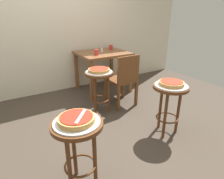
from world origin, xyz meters
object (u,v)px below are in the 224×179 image
(cup_far_edge, at_px, (111,47))
(pizza_middle, at_px, (171,83))
(serving_plate_leftside, at_px, (99,72))
(pizza_server_knife, at_px, (81,116))
(pizza_leftside, at_px, (99,70))
(dining_table, at_px, (103,58))
(serving_plate_middle, at_px, (171,85))
(cup_near_edge, at_px, (96,52))
(serving_plate_foreground, at_px, (77,122))
(stool_foreground, at_px, (78,139))
(condiment_shaker, at_px, (102,50))
(stool_middle, at_px, (170,98))
(stool_leftside, at_px, (99,82))
(pizza_foreground, at_px, (76,119))
(wooden_chair, at_px, (124,79))

(cup_far_edge, bearing_deg, pizza_middle, -98.28)
(serving_plate_leftside, relative_size, pizza_server_knife, 1.76)
(pizza_leftside, distance_m, dining_table, 0.91)
(serving_plate_middle, bearing_deg, cup_near_edge, 98.00)
(pizza_server_knife, bearing_deg, serving_plate_foreground, 97.59)
(dining_table, relative_size, pizza_server_knife, 4.13)
(stool_foreground, height_order, serving_plate_foreground, serving_plate_foreground)
(serving_plate_leftside, bearing_deg, condiment_shaker, 59.03)
(stool_middle, relative_size, stool_leftside, 1.00)
(serving_plate_leftside, xyz_separation_m, cup_far_edge, (0.74, 0.91, 0.15))
(pizza_leftside, bearing_deg, stool_middle, -62.84)
(pizza_leftside, bearing_deg, stool_foreground, -124.88)
(dining_table, bearing_deg, stool_middle, -90.06)
(cup_near_edge, height_order, condiment_shaker, cup_near_edge)
(serving_plate_foreground, bearing_deg, pizza_foreground, 0.00)
(stool_middle, distance_m, pizza_server_knife, 1.26)
(stool_middle, distance_m, serving_plate_leftside, 1.05)
(pizza_leftside, distance_m, condiment_shaker, 0.93)
(stool_leftside, bearing_deg, stool_middle, -62.84)
(serving_plate_middle, xyz_separation_m, pizza_leftside, (-0.47, 0.92, 0.03))
(pizza_foreground, height_order, wooden_chair, wooden_chair)
(pizza_server_knife, bearing_deg, pizza_middle, -39.01)
(dining_table, relative_size, cup_far_edge, 9.82)
(serving_plate_foreground, relative_size, condiment_shaker, 5.10)
(stool_middle, xyz_separation_m, cup_far_edge, (0.27, 1.84, 0.32))
(pizza_leftside, bearing_deg, dining_table, 58.35)
(cup_far_edge, distance_m, pizza_server_knife, 2.53)
(pizza_foreground, height_order, pizza_server_knife, pizza_server_knife)
(pizza_middle, bearing_deg, stool_middle, 180.00)
(serving_plate_foreground, distance_m, pizza_leftside, 1.36)
(serving_plate_foreground, bearing_deg, serving_plate_middle, 8.59)
(stool_foreground, bearing_deg, serving_plate_leftside, 55.12)
(cup_near_edge, height_order, wooden_chair, cup_near_edge)
(stool_foreground, height_order, cup_far_edge, cup_far_edge)
(stool_foreground, relative_size, cup_far_edge, 6.98)
(pizza_leftside, relative_size, dining_table, 0.34)
(serving_plate_foreground, bearing_deg, stool_leftside, 55.12)
(stool_leftside, relative_size, pizza_leftside, 2.08)
(serving_plate_foreground, relative_size, cup_far_edge, 4.02)
(cup_near_edge, distance_m, wooden_chair, 0.70)
(cup_near_edge, height_order, pizza_server_knife, cup_near_edge)
(stool_middle, xyz_separation_m, serving_plate_middle, (0.00, 0.00, 0.16))
(condiment_shaker, distance_m, wooden_chair, 0.85)
(pizza_foreground, height_order, serving_plate_middle, pizza_foreground)
(serving_plate_leftside, xyz_separation_m, cup_near_edge, (0.26, 0.59, 0.15))
(stool_foreground, distance_m, serving_plate_middle, 1.27)
(stool_middle, distance_m, wooden_chair, 0.93)
(serving_plate_middle, bearing_deg, condiment_shaker, 89.95)
(serving_plate_foreground, height_order, wooden_chair, wooden_chair)
(stool_leftside, bearing_deg, condiment_shaker, 59.03)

